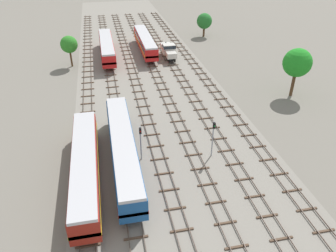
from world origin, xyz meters
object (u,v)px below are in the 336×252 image
(shunter_loco_centre_right_mid, at_px, (168,50))
(passenger_coach_left_near, at_px, (123,147))
(signal_post_near, at_px, (213,134))
(diesel_railcar_centre_far, at_px, (145,42))
(signal_post_nearest, at_px, (141,139))
(diesel_railcar_far_left_nearest, at_px, (85,165))
(diesel_railcar_left_midfar, at_px, (107,47))

(shunter_loco_centre_right_mid, bearing_deg, passenger_coach_left_near, -109.95)
(passenger_coach_left_near, distance_m, signal_post_near, 11.46)
(diesel_railcar_centre_far, bearing_deg, shunter_loco_centre_right_mid, -49.36)
(passenger_coach_left_near, bearing_deg, signal_post_nearest, 14.61)
(shunter_loco_centre_right_mid, xyz_separation_m, diesel_railcar_centre_far, (-4.57, 5.32, 0.59))
(diesel_railcar_far_left_nearest, distance_m, signal_post_near, 16.15)
(shunter_loco_centre_right_mid, bearing_deg, diesel_railcar_left_midfar, 167.06)
(diesel_railcar_left_midfar, distance_m, signal_post_near, 43.01)
(shunter_loco_centre_right_mid, distance_m, signal_post_nearest, 38.91)
(passenger_coach_left_near, relative_size, signal_post_nearest, 4.49)
(diesel_railcar_left_midfar, distance_m, signal_post_nearest, 40.40)
(passenger_coach_left_near, distance_m, shunter_loco_centre_right_mid, 40.19)
(diesel_railcar_far_left_nearest, bearing_deg, diesel_railcar_centre_far, 73.33)
(diesel_railcar_centre_far, distance_m, signal_post_nearest, 43.05)
(diesel_railcar_centre_far, height_order, signal_post_near, signal_post_near)
(signal_post_near, bearing_deg, diesel_railcar_centre_far, 93.00)
(passenger_coach_left_near, bearing_deg, signal_post_near, -2.68)
(diesel_railcar_left_midfar, xyz_separation_m, signal_post_nearest, (2.28, -40.33, 0.54))
(passenger_coach_left_near, relative_size, signal_post_near, 4.23)
(diesel_railcar_far_left_nearest, xyz_separation_m, passenger_coach_left_near, (4.57, 2.69, 0.02))
(signal_post_nearest, distance_m, signal_post_near, 9.21)
(diesel_railcar_far_left_nearest, relative_size, signal_post_nearest, 4.18)
(diesel_railcar_left_midfar, xyz_separation_m, signal_post_near, (11.42, -41.46, 0.72))
(diesel_railcar_far_left_nearest, distance_m, signal_post_nearest, 7.62)
(passenger_coach_left_near, height_order, shunter_loco_centre_right_mid, passenger_coach_left_near)
(diesel_railcar_far_left_nearest, distance_m, shunter_loco_centre_right_mid, 44.41)
(shunter_loco_centre_right_mid, bearing_deg, diesel_railcar_far_left_nearest, -114.31)
(signal_post_nearest, bearing_deg, diesel_railcar_centre_far, 80.84)
(passenger_coach_left_near, relative_size, diesel_railcar_left_midfar, 1.07)
(diesel_railcar_centre_far, bearing_deg, diesel_railcar_left_midfar, -166.62)
(diesel_railcar_left_midfar, relative_size, diesel_railcar_centre_far, 1.00)
(diesel_railcar_left_midfar, height_order, signal_post_near, signal_post_near)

